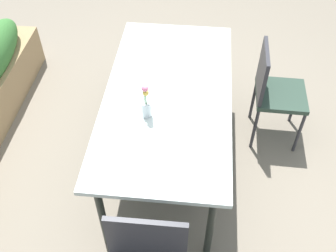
{
  "coord_description": "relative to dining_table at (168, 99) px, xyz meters",
  "views": [
    {
      "loc": [
        -2.2,
        -0.18,
        2.74
      ],
      "look_at": [
        -0.04,
        0.03,
        0.43
      ],
      "focal_mm": 42.39,
      "sensor_mm": 36.0,
      "label": 1
    }
  ],
  "objects": [
    {
      "name": "chair_near_right",
      "position": [
        0.41,
        -0.85,
        -0.18
      ],
      "size": [
        0.42,
        0.42,
        0.92
      ],
      "rotation": [
        0.0,
        0.0,
        3.12
      ],
      "color": "#283C30",
      "rests_on": "ground"
    },
    {
      "name": "dining_table",
      "position": [
        0.0,
        0.0,
        0.0
      ],
      "size": [
        1.83,
        0.93,
        0.78
      ],
      "color": "silver",
      "rests_on": "ground"
    },
    {
      "name": "flower_vase",
      "position": [
        -0.24,
        0.13,
        0.17
      ],
      "size": [
        0.07,
        0.07,
        0.28
      ],
      "color": "silver",
      "rests_on": "dining_table"
    },
    {
      "name": "ground_plane",
      "position": [
        0.04,
        -0.03,
        -0.72
      ],
      "size": [
        12.0,
        12.0,
        0.0
      ],
      "primitive_type": "plane",
      "color": "#756B5B"
    }
  ]
}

